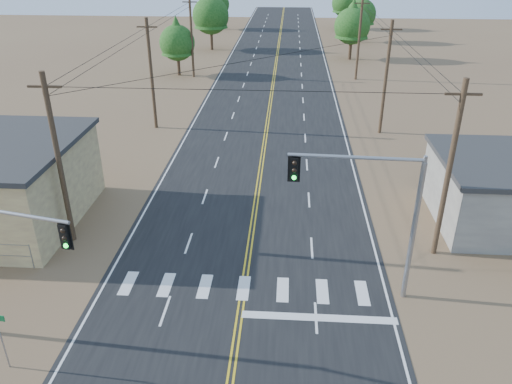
{
  "coord_description": "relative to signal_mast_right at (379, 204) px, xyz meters",
  "views": [
    {
      "loc": [
        2.01,
        -12.43,
        15.85
      ],
      "look_at": [
        0.36,
        12.04,
        3.5
      ],
      "focal_mm": 35.0,
      "sensor_mm": 36.0,
      "label": 1
    }
  ],
  "objects": [
    {
      "name": "utility_pole_right_mid",
      "position": [
        4.23,
        24.0,
        0.02
      ],
      "size": [
        1.8,
        0.3,
        10.0
      ],
      "color": "#4C3826",
      "rests_on": "ground"
    },
    {
      "name": "road",
      "position": [
        -6.27,
        22.0,
        -5.09
      ],
      "size": [
        15.0,
        200.0,
        0.02
      ],
      "primitive_type": "cube",
      "color": "black",
      "rests_on": "ground"
    },
    {
      "name": "utility_pole_left_far",
      "position": [
        -16.77,
        44.0,
        0.02
      ],
      "size": [
        1.8,
        0.3,
        10.0
      ],
      "color": "#4C3826",
      "rests_on": "ground"
    },
    {
      "name": "tree_left_mid",
      "position": [
        -17.05,
        62.25,
        0.79
      ],
      "size": [
        5.78,
        5.78,
        9.63
      ],
      "color": "#3F2D1E",
      "rests_on": "ground"
    },
    {
      "name": "street_sign",
      "position": [
        -15.53,
        -5.89,
        -3.24
      ],
      "size": [
        0.82,
        0.15,
        2.77
      ],
      "rotation": [
        0.0,
        0.0,
        -0.14
      ],
      "color": "gray",
      "rests_on": "ground"
    },
    {
      "name": "tree_right_mid",
      "position": [
        7.73,
        70.9,
        0.08
      ],
      "size": [
        5.08,
        5.08,
        8.47
      ],
      "color": "#3F2D1E",
      "rests_on": "ground"
    },
    {
      "name": "tree_left_far",
      "position": [
        -19.17,
        83.56,
        0.18
      ],
      "size": [
        5.19,
        5.19,
        8.64
      ],
      "color": "#3F2D1E",
      "rests_on": "ground"
    },
    {
      "name": "utility_pole_left_mid",
      "position": [
        -16.77,
        24.0,
        0.02
      ],
      "size": [
        1.8,
        0.3,
        10.0
      ],
      "color": "#4C3826",
      "rests_on": "ground"
    },
    {
      "name": "tree_right_far",
      "position": [
        6.41,
        85.43,
        0.42
      ],
      "size": [
        5.41,
        5.41,
        9.02
      ],
      "color": "#3F2D1E",
      "rests_on": "ground"
    },
    {
      "name": "utility_pole_left_near",
      "position": [
        -16.77,
        4.0,
        0.02
      ],
      "size": [
        1.8,
        0.3,
        10.0
      ],
      "color": "#4C3826",
      "rests_on": "ground"
    },
    {
      "name": "utility_pole_right_far",
      "position": [
        4.23,
        44.0,
        0.02
      ],
      "size": [
        1.8,
        0.3,
        10.0
      ],
      "color": "#4C3826",
      "rests_on": "ground"
    },
    {
      "name": "tree_left_near",
      "position": [
        -18.83,
        44.7,
        -0.47
      ],
      "size": [
        4.54,
        4.54,
        7.57
      ],
      "color": "#3F2D1E",
      "rests_on": "ground"
    },
    {
      "name": "signal_mast_right",
      "position": [
        0.0,
        0.0,
        0.0
      ],
      "size": [
        6.09,
        0.55,
        7.56
      ],
      "rotation": [
        0.0,
        0.0,
        -0.05
      ],
      "color": "gray",
      "rests_on": "ground"
    },
    {
      "name": "tree_right_near",
      "position": [
        4.67,
        56.27,
        0.23
      ],
      "size": [
        5.23,
        5.23,
        8.72
      ],
      "color": "#3F2D1E",
      "rests_on": "ground"
    },
    {
      "name": "utility_pole_right_near",
      "position": [
        4.23,
        4.0,
        0.02
      ],
      "size": [
        1.8,
        0.3,
        10.0
      ],
      "color": "#4C3826",
      "rests_on": "ground"
    }
  ]
}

